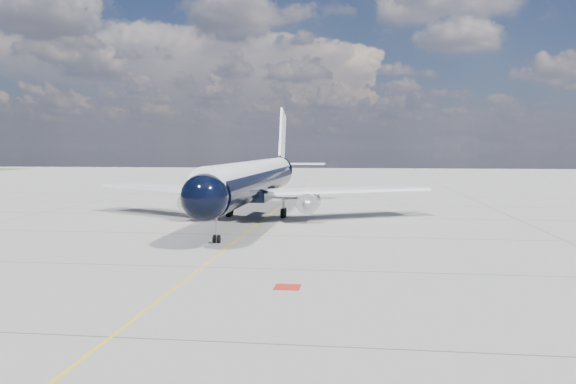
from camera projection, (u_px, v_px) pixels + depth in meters
name	position (u px, v px, depth m)	size (l,w,h in m)	color
ground	(274.00, 212.00, 74.79)	(320.00, 320.00, 0.00)	gray
taxiway_centerline	(268.00, 216.00, 69.85)	(0.16, 160.00, 0.01)	#DEB10B
red_marking	(287.00, 287.00, 34.39)	(1.60, 1.60, 0.01)	maroon
main_airliner	(256.00, 180.00, 68.54)	(42.49, 51.60, 14.93)	black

